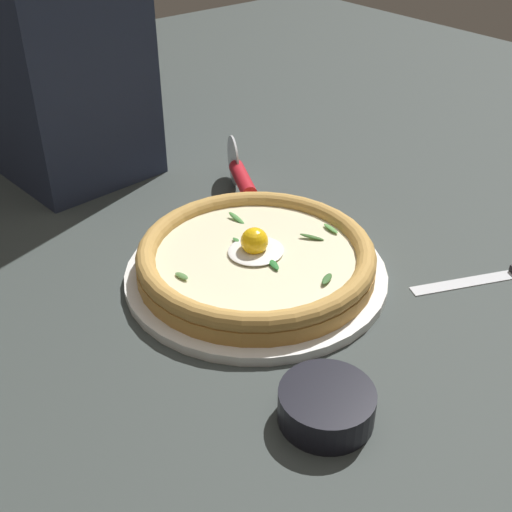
{
  "coord_description": "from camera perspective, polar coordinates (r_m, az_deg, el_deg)",
  "views": [
    {
      "loc": [
        0.39,
        0.5,
        0.47
      ],
      "look_at": [
        -0.03,
        -0.02,
        0.03
      ],
      "focal_mm": 46.08,
      "sensor_mm": 36.0,
      "label": 1
    }
  ],
  "objects": [
    {
      "name": "pizza_cutter",
      "position": [
        0.98,
        -1.42,
        7.15
      ],
      "size": [
        0.08,
        0.14,
        0.08
      ],
      "color": "silver",
      "rests_on": "ground"
    },
    {
      "name": "pizza_plate",
      "position": [
        0.81,
        0.0,
        -1.53
      ],
      "size": [
        0.32,
        0.32,
        0.01
      ],
      "primitive_type": "cylinder",
      "color": "white",
      "rests_on": "ground"
    },
    {
      "name": "ground_plane",
      "position": [
        0.8,
        -0.69,
        -3.99
      ],
      "size": [
        2.4,
        2.4,
        0.03
      ],
      "primitive_type": "cube",
      "color": "#363D3B",
      "rests_on": "ground"
    },
    {
      "name": "pizza",
      "position": [
        0.8,
        0.0,
        -0.1
      ],
      "size": [
        0.29,
        0.29,
        0.06
      ],
      "color": "#C88E42",
      "rests_on": "pizza_plate"
    },
    {
      "name": "side_bowl",
      "position": [
        0.63,
        6.13,
        -12.77
      ],
      "size": [
        0.09,
        0.09,
        0.03
      ],
      "primitive_type": "cylinder",
      "color": "black",
      "rests_on": "ground"
    }
  ]
}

